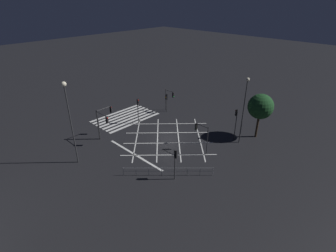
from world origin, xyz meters
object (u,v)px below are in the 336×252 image
traffic_light_median_north (201,132)px  street_tree_near (261,107)px  traffic_light_se_main (105,115)px  traffic_light_nw_cross (236,118)px  traffic_light_sw_cross (170,96)px  street_lamp_east (245,101)px  street_lamp_west (68,107)px  traffic_light_sw_main (166,99)px  traffic_light_se_cross (103,121)px  traffic_light_ne_main (175,159)px  traffic_light_median_south (138,106)px

traffic_light_median_north → street_tree_near: 9.53m
traffic_light_se_main → traffic_light_nw_cross: traffic_light_se_main is taller
traffic_light_sw_cross → street_lamp_east: size_ratio=0.42×
traffic_light_nw_cross → street_lamp_west: 21.68m
traffic_light_sw_cross → traffic_light_sw_main: bearing=-127.0°
traffic_light_nw_cross → street_lamp_west: (18.51, -10.48, 4.19)m
traffic_light_sw_main → traffic_light_nw_cross: 13.40m
traffic_light_se_cross → traffic_light_median_north: bearing=33.8°
street_tree_near → traffic_light_sw_cross: bearing=-82.1°
traffic_light_nw_cross → traffic_light_se_cross: traffic_light_nw_cross is taller
traffic_light_ne_main → traffic_light_nw_cross: (-12.63, -0.25, 0.48)m
traffic_light_se_cross → street_lamp_east: bearing=43.9°
traffic_light_nw_cross → street_tree_near: street_tree_near is taller
traffic_light_sw_main → traffic_light_median_south: (6.24, -0.04, 0.64)m
traffic_light_se_main → traffic_light_ne_main: (0.39, 13.64, -0.63)m
traffic_light_median_south → street_tree_near: size_ratio=0.64×
traffic_light_sw_main → traffic_light_ne_main: 18.55m
traffic_light_median_south → traffic_light_se_cross: traffic_light_se_cross is taller
traffic_light_sw_main → traffic_light_se_cross: 13.50m
traffic_light_sw_main → traffic_light_se_cross: size_ratio=0.73×
traffic_light_ne_main → traffic_light_median_south: bearing=65.1°
traffic_light_median_south → street_lamp_west: 13.32m
traffic_light_se_cross → street_lamp_east: (-12.90, 13.40, 2.82)m
traffic_light_se_main → traffic_light_ne_main: 13.66m
street_tree_near → traffic_light_se_cross: bearing=-41.8°
traffic_light_sw_cross → traffic_light_sw_main: traffic_light_sw_cross is taller
street_tree_near → traffic_light_ne_main: bearing=-6.9°
traffic_light_sw_cross → traffic_light_nw_cross: traffic_light_nw_cross is taller
traffic_light_se_main → traffic_light_ne_main: traffic_light_se_main is taller
traffic_light_sw_main → street_lamp_east: bearing=88.0°
traffic_light_nw_cross → traffic_light_se_main: bearing=42.4°
traffic_light_nw_cross → traffic_light_median_south: bearing=25.1°
traffic_light_ne_main → traffic_light_nw_cross: bearing=1.1°
street_lamp_east → traffic_light_sw_main: bearing=-92.0°
traffic_light_sw_main → traffic_light_se_main: size_ratio=0.72×
street_lamp_west → traffic_light_nw_cross: bearing=150.5°
traffic_light_se_cross → street_lamp_east: size_ratio=0.48×
street_lamp_west → traffic_light_median_south: bearing=-166.5°
traffic_light_sw_cross → traffic_light_median_south: size_ratio=0.95×
traffic_light_sw_cross → traffic_light_sw_main: (0.49, -0.37, -0.54)m
traffic_light_sw_main → street_lamp_west: (18.47, 2.89, 5.04)m
street_tree_near → traffic_light_median_south: bearing=-60.3°
traffic_light_se_main → street_lamp_west: bearing=-155.1°
traffic_light_median_south → street_tree_near: (-8.83, 15.50, 1.73)m
traffic_light_median_south → street_tree_near: street_tree_near is taller
traffic_light_ne_main → street_tree_near: 15.41m
traffic_light_se_main → street_tree_near: 21.44m
traffic_light_se_main → street_lamp_west: (6.28, 2.91, 4.04)m
street_lamp_west → traffic_light_median_north: bearing=143.4°
traffic_light_sw_main → traffic_light_nw_cross: traffic_light_nw_cross is taller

